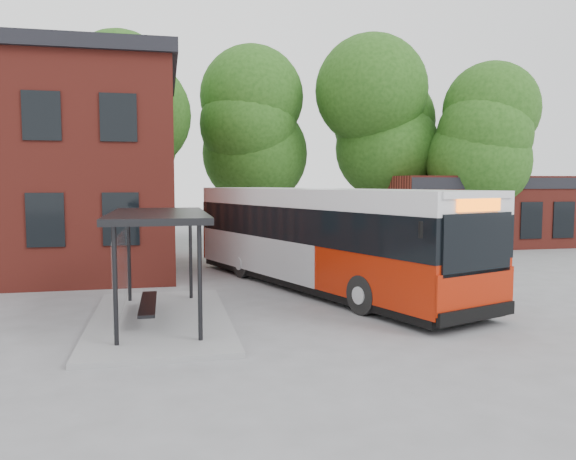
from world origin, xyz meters
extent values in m
plane|color=slate|center=(0.00, 0.00, 0.00)|extent=(100.00, 100.00, 0.00)
imported|color=black|center=(6.85, 10.85, 0.42)|extent=(1.61, 0.58, 0.84)
imported|color=black|center=(6.93, 9.23, 0.54)|extent=(1.85, 0.92, 1.07)
imported|color=black|center=(8.66, 10.81, 0.46)|extent=(1.82, 0.86, 0.92)
imported|color=black|center=(9.63, 9.63, 0.54)|extent=(1.84, 0.63, 1.09)
imported|color=black|center=(9.10, 9.45, 0.47)|extent=(1.91, 1.32, 0.95)
imported|color=#0E3515|center=(10.69, 10.69, 0.50)|extent=(1.73, 0.73, 1.01)
imported|color=#0C3416|center=(10.51, 10.62, 0.41)|extent=(1.63, 0.88, 0.81)
imported|color=black|center=(11.26, 10.61, 0.52)|extent=(1.80, 0.81, 1.05)
camera|label=1|loc=(-4.31, -15.75, 3.62)|focal=35.00mm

